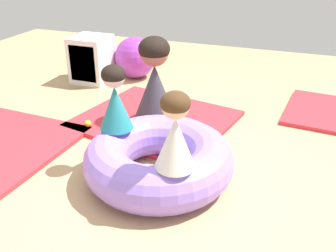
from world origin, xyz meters
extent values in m
plane|color=tan|center=(0.00, 0.00, 0.00)|extent=(8.00, 8.00, 0.00)
cube|color=red|center=(-0.26, 0.94, 0.02)|extent=(1.61, 1.48, 0.04)
torus|color=#9975EA|center=(0.14, 0.03, 0.17)|extent=(1.12, 1.12, 0.34)
cone|color=teal|center=(-0.23, 0.09, 0.50)|extent=(0.36, 0.36, 0.34)
sphere|color=beige|center=(-0.23, 0.09, 0.75)|extent=(0.17, 0.17, 0.17)
ellipsoid|color=black|center=(-0.23, 0.09, 0.77)|extent=(0.18, 0.18, 0.14)
cone|color=white|center=(0.37, -0.27, 0.51)|extent=(0.32, 0.32, 0.34)
sphere|color=beige|center=(0.37, -0.27, 0.76)|extent=(0.17, 0.17, 0.17)
ellipsoid|color=#472D19|center=(0.37, -0.27, 0.78)|extent=(0.19, 0.19, 0.15)
cone|color=#383842|center=(-0.26, 0.94, 0.31)|extent=(0.48, 0.48, 0.54)
sphere|color=#936647|center=(-0.26, 0.94, 0.71)|extent=(0.27, 0.27, 0.27)
ellipsoid|color=black|center=(-0.26, 0.94, 0.73)|extent=(0.29, 0.29, 0.23)
sphere|color=pink|center=(0.06, 0.69, 0.09)|extent=(0.10, 0.10, 0.10)
sphere|color=teal|center=(-0.27, 0.46, 0.09)|extent=(0.09, 0.09, 0.09)
sphere|color=yellow|center=(-0.78, 0.54, 0.07)|extent=(0.07, 0.07, 0.07)
sphere|color=purple|center=(-0.99, 2.09, 0.26)|extent=(0.52, 0.52, 0.52)
cube|color=silver|center=(-1.44, 1.78, 0.28)|extent=(0.44, 0.44, 0.56)
cube|color=#2D2D33|center=(-1.44, 1.66, 0.28)|extent=(0.34, 0.20, 0.44)
camera|label=1|loc=(1.05, -2.26, 1.68)|focal=41.31mm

